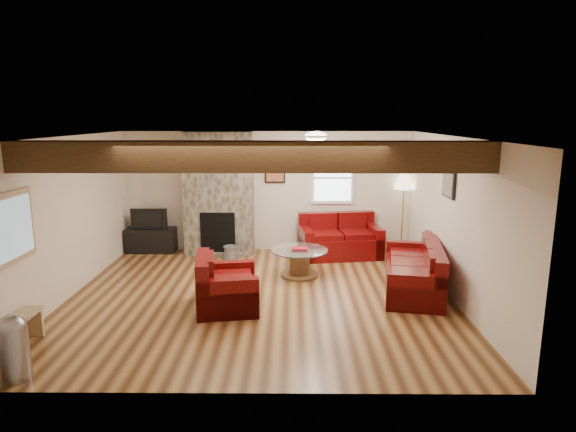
{
  "coord_description": "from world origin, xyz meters",
  "views": [
    {
      "loc": [
        0.5,
        -7.22,
        2.8
      ],
      "look_at": [
        0.44,
        0.4,
        1.21
      ],
      "focal_mm": 30.0,
      "sensor_mm": 36.0,
      "label": 1
    }
  ],
  "objects_px": {
    "loveseat": "(340,236)",
    "tv_cabinet": "(151,240)",
    "sofa_three": "(413,267)",
    "television": "(150,218)",
    "armchair_red": "(227,282)",
    "floor_lamp": "(404,186)",
    "coffee_table": "(299,263)"
  },
  "relations": [
    {
      "from": "sofa_three",
      "to": "coffee_table",
      "type": "relative_size",
      "value": 2.02
    },
    {
      "from": "television",
      "to": "armchair_red",
      "type": "bearing_deg",
      "value": -56.51
    },
    {
      "from": "armchair_red",
      "to": "loveseat",
      "type": "bearing_deg",
      "value": -44.43
    },
    {
      "from": "sofa_three",
      "to": "loveseat",
      "type": "bearing_deg",
      "value": -141.89
    },
    {
      "from": "tv_cabinet",
      "to": "floor_lamp",
      "type": "bearing_deg",
      "value": 0.22
    },
    {
      "from": "sofa_three",
      "to": "loveseat",
      "type": "distance_m",
      "value": 2.18
    },
    {
      "from": "television",
      "to": "floor_lamp",
      "type": "relative_size",
      "value": 0.46
    },
    {
      "from": "coffee_table",
      "to": "floor_lamp",
      "type": "relative_size",
      "value": 0.61
    },
    {
      "from": "sofa_three",
      "to": "television",
      "type": "distance_m",
      "value": 5.42
    },
    {
      "from": "loveseat",
      "to": "television",
      "type": "relative_size",
      "value": 2.13
    },
    {
      "from": "loveseat",
      "to": "armchair_red",
      "type": "bearing_deg",
      "value": -133.98
    },
    {
      "from": "television",
      "to": "floor_lamp",
      "type": "height_order",
      "value": "floor_lamp"
    },
    {
      "from": "armchair_red",
      "to": "television",
      "type": "distance_m",
      "value": 3.63
    },
    {
      "from": "loveseat",
      "to": "armchair_red",
      "type": "relative_size",
      "value": 1.61
    },
    {
      "from": "floor_lamp",
      "to": "television",
      "type": "bearing_deg",
      "value": -179.78
    },
    {
      "from": "tv_cabinet",
      "to": "armchair_red",
      "type": "bearing_deg",
      "value": -56.51
    },
    {
      "from": "armchair_red",
      "to": "television",
      "type": "xyz_separation_m",
      "value": [
        -1.99,
        3.01,
        0.32
      ]
    },
    {
      "from": "armchair_red",
      "to": "television",
      "type": "bearing_deg",
      "value": 24.55
    },
    {
      "from": "television",
      "to": "floor_lamp",
      "type": "bearing_deg",
      "value": 0.22
    },
    {
      "from": "loveseat",
      "to": "coffee_table",
      "type": "bearing_deg",
      "value": -132.17
    },
    {
      "from": "loveseat",
      "to": "tv_cabinet",
      "type": "relative_size",
      "value": 1.58
    },
    {
      "from": "sofa_three",
      "to": "loveseat",
      "type": "height_order",
      "value": "loveseat"
    },
    {
      "from": "sofa_three",
      "to": "loveseat",
      "type": "relative_size",
      "value": 1.27
    },
    {
      "from": "armchair_red",
      "to": "tv_cabinet",
      "type": "relative_size",
      "value": 0.98
    },
    {
      "from": "loveseat",
      "to": "coffee_table",
      "type": "height_order",
      "value": "loveseat"
    },
    {
      "from": "television",
      "to": "loveseat",
      "type": "bearing_deg",
      "value": -4.37
    },
    {
      "from": "sofa_three",
      "to": "armchair_red",
      "type": "xyz_separation_m",
      "value": [
        -2.94,
        -0.78,
        0.01
      ]
    },
    {
      "from": "coffee_table",
      "to": "floor_lamp",
      "type": "height_order",
      "value": "floor_lamp"
    },
    {
      "from": "sofa_three",
      "to": "coffee_table",
      "type": "bearing_deg",
      "value": -99.43
    },
    {
      "from": "floor_lamp",
      "to": "loveseat",
      "type": "bearing_deg",
      "value": -166.4
    },
    {
      "from": "tv_cabinet",
      "to": "loveseat",
      "type": "bearing_deg",
      "value": -4.37
    },
    {
      "from": "armchair_red",
      "to": "tv_cabinet",
      "type": "bearing_deg",
      "value": 24.55
    }
  ]
}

